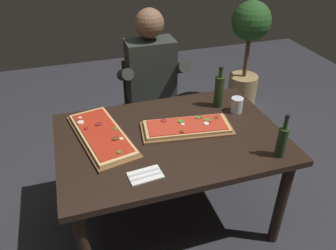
% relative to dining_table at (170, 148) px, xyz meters
% --- Properties ---
extents(ground_plane, '(6.40, 6.40, 0.00)m').
position_rel_dining_table_xyz_m(ground_plane, '(0.00, 0.00, -0.64)').
color(ground_plane, '#2D2D33').
extents(dining_table, '(1.40, 0.96, 0.74)m').
position_rel_dining_table_xyz_m(dining_table, '(0.00, 0.00, 0.00)').
color(dining_table, black).
rests_on(dining_table, ground_plane).
extents(pizza_rectangular_front, '(0.61, 0.32, 0.05)m').
position_rel_dining_table_xyz_m(pizza_rectangular_front, '(0.12, 0.03, 0.12)').
color(pizza_rectangular_front, brown).
rests_on(pizza_rectangular_front, dining_table).
extents(pizza_rectangular_left, '(0.39, 0.68, 0.05)m').
position_rel_dining_table_xyz_m(pizza_rectangular_left, '(-0.41, 0.11, 0.12)').
color(pizza_rectangular_left, brown).
rests_on(pizza_rectangular_left, dining_table).
extents(wine_bottle_dark, '(0.07, 0.07, 0.30)m').
position_rel_dining_table_xyz_m(wine_bottle_dark, '(0.44, 0.26, 0.22)').
color(wine_bottle_dark, '#233819').
rests_on(wine_bottle_dark, dining_table).
extents(oil_bottle_amber, '(0.06, 0.06, 0.27)m').
position_rel_dining_table_xyz_m(oil_bottle_amber, '(0.54, -0.38, 0.20)').
color(oil_bottle_amber, '#233819').
rests_on(oil_bottle_amber, dining_table).
extents(tumbler_near_camera, '(0.08, 0.08, 0.11)m').
position_rel_dining_table_xyz_m(tumbler_near_camera, '(0.53, 0.15, 0.15)').
color(tumbler_near_camera, silver).
rests_on(tumbler_near_camera, dining_table).
extents(napkin_cutlery_set, '(0.19, 0.13, 0.01)m').
position_rel_dining_table_xyz_m(napkin_cutlery_set, '(-0.24, -0.31, 0.10)').
color(napkin_cutlery_set, white).
rests_on(napkin_cutlery_set, dining_table).
extents(diner_chair, '(0.44, 0.44, 0.87)m').
position_rel_dining_table_xyz_m(diner_chair, '(0.09, 0.86, -0.16)').
color(diner_chair, '#3D2B1E').
rests_on(diner_chair, ground_plane).
extents(seated_diner, '(0.53, 0.41, 1.33)m').
position_rel_dining_table_xyz_m(seated_diner, '(0.09, 0.74, 0.10)').
color(seated_diner, '#23232D').
rests_on(seated_diner, ground_plane).
extents(potted_plant_corner, '(0.40, 0.40, 1.16)m').
position_rel_dining_table_xyz_m(potted_plant_corner, '(1.32, 1.40, 0.04)').
color(potted_plant_corner, tan).
rests_on(potted_plant_corner, ground_plane).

